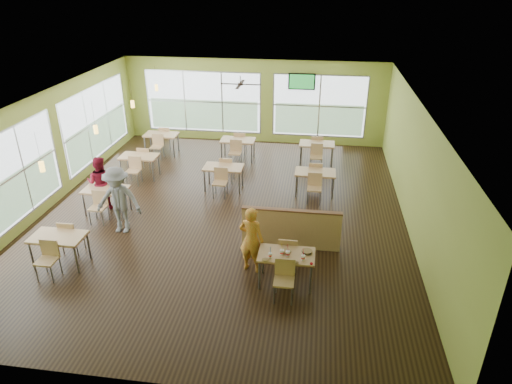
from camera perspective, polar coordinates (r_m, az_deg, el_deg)
room at (r=12.27m, az=-4.28°, el=4.09°), size 12.00×12.04×3.20m
window_bays at (r=15.80m, az=-11.44°, el=8.24°), size 9.24×10.24×2.38m
main_table at (r=9.84m, az=3.82°, el=-8.31°), size 1.22×1.52×0.87m
half_wall_divider at (r=11.12m, az=4.40°, el=-4.58°), size 2.40×0.14×1.04m
dining_tables at (r=14.41m, az=-6.83°, el=3.24°), size 6.92×8.72×0.87m
pendant_lights at (r=13.61m, az=-17.26°, el=9.02°), size 0.11×7.31×0.86m
ceiling_fan at (r=14.69m, az=-1.97°, el=13.34°), size 1.25×1.25×0.29m
tv_backwall at (r=17.42m, az=5.74°, el=13.58°), size 1.00×0.07×0.60m
man_plaid at (r=10.14m, az=-0.58°, el=-5.97°), size 0.66×0.51×1.59m
patron_maroon at (r=13.60m, az=-18.88°, el=1.15°), size 0.79×0.63×1.53m
patron_grey at (r=12.09m, az=-16.82°, el=-1.00°), size 1.18×0.69×1.80m
cup_blue at (r=9.61m, az=1.79°, el=-7.89°), size 0.08×0.08×0.30m
cup_yellow at (r=9.69m, az=3.25°, el=-7.54°), size 0.09×0.09×0.33m
cup_red_near at (r=9.66m, az=3.98°, el=-7.68°), size 0.10×0.10×0.34m
cup_red_far at (r=9.57m, az=5.90°, el=-8.15°), size 0.09×0.09×0.32m
food_basket at (r=9.83m, az=6.40°, el=-7.41°), size 0.23×0.23×0.05m
ketchup_cup at (r=9.50m, az=6.94°, el=-8.87°), size 0.06×0.06×0.03m
wrapper_left at (r=9.54m, az=1.18°, el=-8.45°), size 0.20×0.19×0.04m
wrapper_mid at (r=9.81m, az=3.75°, el=-7.38°), size 0.25×0.23×0.06m
wrapper_right at (r=9.51m, az=5.01°, el=-8.73°), size 0.15×0.14×0.03m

